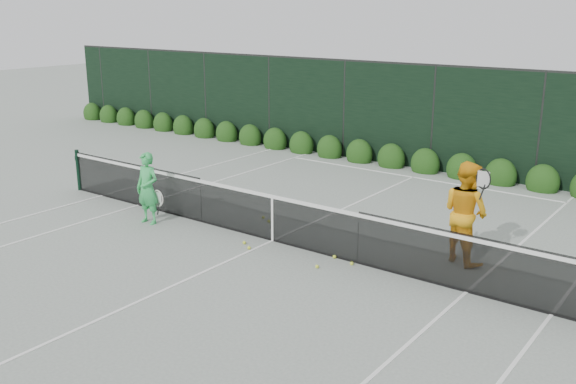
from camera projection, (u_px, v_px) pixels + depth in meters
The scene contains 8 objects.
ground at pixel (273, 241), 13.07m from camera, with size 80.00×80.00×0.00m, color gray.
tennis_net at pixel (272, 216), 12.94m from camera, with size 12.90×0.10×1.07m.
player_woman at pixel (148, 188), 13.97m from camera, with size 0.65×0.42×1.58m.
player_man at pixel (465, 212), 11.77m from camera, with size 1.15×1.04×1.92m.
court_lines at pixel (273, 241), 13.07m from camera, with size 11.03×23.83×0.01m.
windscreen_fence at pixel (171, 201), 10.56m from camera, with size 32.00×21.07×3.06m.
hedge_row at pixel (425, 164), 18.51m from camera, with size 31.66×0.65×0.94m.
tennis_balls at pixel (288, 244), 12.82m from camera, with size 3.09×1.73×0.07m.
Camera 1 is at (7.60, -9.66, 4.56)m, focal length 40.00 mm.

